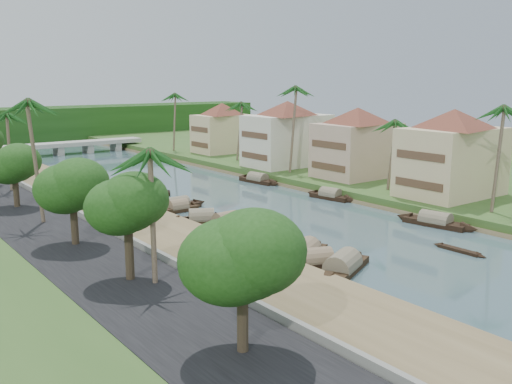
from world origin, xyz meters
TOP-DOWN VIEW (x-y plane):
  - ground at (0.00, 0.00)m, footprint 220.00×220.00m
  - left_bank at (-16.00, 20.00)m, footprint 10.00×180.00m
  - right_bank at (19.00, 20.00)m, footprint 16.00×180.00m
  - road at (-24.50, 20.00)m, footprint 8.00×180.00m
  - retaining_wall at (-20.20, 20.00)m, footprint 0.40×180.00m
  - far_right_fill at (56.00, 20.00)m, footprint 60.00×220.00m
  - treeline at (0.00, 100.00)m, footprint 120.00×14.00m
  - bridge at (0.00, 72.00)m, footprint 28.00×4.00m
  - building_near at (18.99, -2.00)m, footprint 14.85×14.85m
  - building_mid at (19.99, 14.00)m, footprint 14.11×14.11m
  - building_far at (18.99, 28.00)m, footprint 15.59×15.59m
  - building_distant at (19.99, 48.00)m, footprint 12.62×12.62m
  - sampan_0 at (-8.59, -11.43)m, footprint 9.52×5.74m
  - sampan_1 at (-9.08, -9.00)m, footprint 7.23×4.06m
  - sampan_2 at (-8.78, -7.14)m, footprint 9.06×6.06m
  - sampan_3 at (-9.40, -0.29)m, footprint 8.62×3.24m
  - sampan_4 at (-10.02, -2.74)m, footprint 8.16×2.63m
  - sampan_5 at (-7.98, 5.53)m, footprint 7.35×2.33m
  - sampan_6 at (-9.17, 8.42)m, footprint 7.59×5.19m
  - sampan_7 at (-8.94, 8.90)m, footprint 6.41×1.56m
  - sampan_8 at (-8.53, 14.54)m, footprint 6.33×1.78m
  - sampan_9 at (-7.92, 15.84)m, footprint 7.92×1.83m
  - sampan_10 at (-9.33, 17.89)m, footprint 6.40×3.03m
  - sampan_11 at (-8.27, 22.91)m, footprint 8.92×4.38m
  - sampan_12 at (-9.52, 24.71)m, footprint 7.29×2.22m
  - sampan_13 at (-9.01, 28.55)m, footprint 6.74×2.33m
  - sampan_14 at (9.41, -7.00)m, footprint 3.15×9.26m
  - sampan_15 at (10.21, 9.06)m, footprint 2.71×7.78m
  - sampan_16 at (9.86, 23.68)m, footprint 2.51×8.85m
  - canoe_0 at (3.47, -13.72)m, footprint 0.76×5.29m
  - canoe_1 at (-7.52, -3.55)m, footprint 5.40×2.43m
  - canoe_2 at (-9.09, 15.35)m, footprint 5.47×1.23m
  - palm_0 at (15.00, -9.91)m, footprint 3.20×3.20m
  - palm_1 at (16.00, 4.67)m, footprint 3.20×3.20m
  - palm_2 at (15.00, 22.30)m, footprint 3.20×3.20m
  - palm_3 at (16.00, 37.23)m, footprint 3.20×3.20m
  - palm_4 at (-23.00, -8.05)m, footprint 3.20×3.20m
  - palm_5 at (-24.00, 13.19)m, footprint 3.20×3.20m
  - palm_6 at (-22.00, 31.65)m, footprint 3.20×3.20m
  - palm_7 at (14.00, 55.78)m, footprint 3.20×3.20m
  - tree_0 at (-24.00, -19.51)m, footprint 5.18×5.18m
  - tree_1 at (-24.00, -6.36)m, footprint 4.63×4.63m
  - tree_2 at (-24.00, 4.20)m, footprint 5.00×5.00m
  - tree_3 at (-24.00, 21.77)m, footprint 4.72×4.72m
  - tree_6 at (24.00, 30.30)m, footprint 4.89×4.89m
  - person_near at (-15.03, -2.88)m, footprint 0.70×0.70m
  - person_far at (-14.11, 10.57)m, footprint 0.89×0.81m

SIDE VIEW (x-z plane):
  - ground at x=0.00m, z-range 0.00..0.00m
  - canoe_0 at x=3.47m, z-range -0.25..0.45m
  - canoe_1 at x=-7.52m, z-range -0.34..0.54m
  - canoe_2 at x=-9.09m, z-range -0.29..0.49m
  - left_bank at x=-16.00m, z-range 0.00..0.80m
  - sampan_12 at x=-9.52m, z-range -0.49..1.29m
  - sampan_7 at x=-8.94m, z-range -0.48..1.29m
  - sampan_10 at x=-9.33m, z-range -0.50..1.30m
  - sampan_13 at x=-9.01m, z-range -0.53..1.34m
  - sampan_8 at x=-8.53m, z-range -0.59..1.41m
  - sampan_9 at x=-7.92m, z-range -0.60..1.42m
  - sampan_15 at x=10.21m, z-range -0.62..1.45m
  - sampan_16 at x=9.86m, z-range -0.66..1.48m
  - sampan_1 at x=-9.08m, z-range -0.65..1.48m
  - sampan_14 at x=9.41m, z-range -0.69..1.52m
  - sampan_3 at x=-9.40m, z-range -0.72..1.55m
  - sampan_4 at x=-10.02m, z-range -0.72..1.55m
  - sampan_6 at x=-9.17m, z-range -0.73..1.56m
  - sampan_5 at x=-7.98m, z-range -0.74..1.57m
  - sampan_2 at x=-8.78m, z-range -0.79..1.63m
  - sampan_0 at x=-8.59m, z-range -0.82..1.66m
  - sampan_11 at x=-8.27m, z-range -0.81..1.66m
  - far_right_fill at x=56.00m, z-range 0.00..1.15m
  - right_bank at x=19.00m, z-range 0.00..1.20m
  - road at x=-24.50m, z-range 0.00..1.40m
  - retaining_wall at x=-20.20m, z-range 0.80..1.90m
  - person_far at x=-14.11m, z-range 0.80..2.27m
  - person_near at x=-15.03m, z-range 0.80..2.45m
  - bridge at x=0.00m, z-range 0.52..2.92m
  - treeline at x=0.00m, z-range 0.00..8.00m
  - building_distant at x=19.99m, z-range 1.28..10.48m
  - tree_3 at x=-24.00m, z-range 2.66..9.21m
  - building_mid at x=19.99m, z-range 1.28..10.98m
  - tree_2 at x=-24.00m, z-range 2.74..9.68m
  - tree_6 at x=24.00m, z-range 2.67..9.79m
  - tree_0 at x=-24.00m, z-range 2.74..9.82m
  - building_near at x=18.99m, z-range 1.28..11.48m
  - building_far at x=18.99m, z-range 1.28..11.48m
  - tree_1 at x=-24.00m, z-range 2.99..10.18m
  - palm_1 at x=16.00m, z-range 4.46..14.44m
  - palm_4 at x=-23.00m, z-range 4.83..15.19m
  - palm_6 at x=-22.00m, z-range 5.06..15.89m
  - palm_3 at x=16.00m, z-range 4.99..16.10m
  - palm_7 at x=14.00m, z-range 5.50..17.74m
  - palm_0 at x=15.00m, z-range 5.54..17.86m
  - palm_5 at x=-24.00m, z-range 6.04..18.99m
  - palm_2 at x=15.00m, z-range 6.28..20.19m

